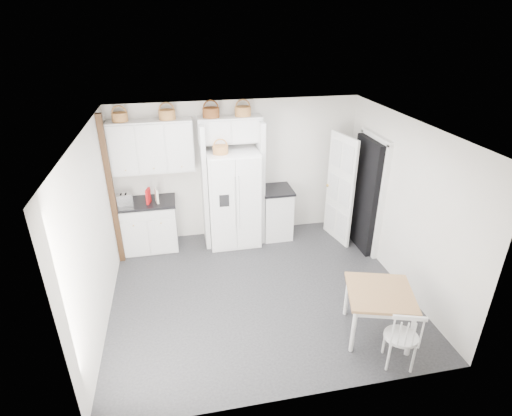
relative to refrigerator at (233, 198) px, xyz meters
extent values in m
plane|color=black|center=(0.15, -1.63, -0.89)|extent=(4.50, 4.50, 0.00)
plane|color=white|center=(0.15, -1.63, 1.71)|extent=(4.50, 4.50, 0.00)
plane|color=beige|center=(0.15, 0.37, 0.41)|extent=(4.50, 0.00, 4.50)
plane|color=beige|center=(-2.10, -1.63, 0.41)|extent=(0.00, 4.00, 4.00)
plane|color=beige|center=(2.40, -1.63, 0.41)|extent=(0.00, 4.00, 4.00)
cube|color=white|center=(0.00, 0.00, 0.00)|extent=(0.92, 0.74, 1.79)
cube|color=silver|center=(-1.55, 0.07, -0.44)|extent=(0.97, 0.61, 0.90)
cube|color=silver|center=(0.83, 0.07, -0.42)|extent=(0.54, 0.65, 0.95)
cube|color=#945D34|center=(1.50, -2.85, -0.55)|extent=(1.03, 1.03, 0.69)
cube|color=silver|center=(1.53, -3.38, -0.48)|extent=(0.50, 0.48, 0.84)
cube|color=black|center=(-1.55, 0.07, 0.03)|extent=(1.01, 0.65, 0.04)
cube|color=black|center=(0.83, 0.07, 0.07)|extent=(0.58, 0.69, 0.04)
cube|color=silver|center=(-1.91, 0.00, 0.15)|extent=(0.31, 0.21, 0.20)
cube|color=#B20E11|center=(-1.50, -0.01, 0.18)|extent=(0.08, 0.18, 0.27)
cube|color=beige|center=(-1.36, -0.01, 0.17)|extent=(0.07, 0.17, 0.25)
cylinder|color=olive|center=(-1.81, 0.20, 1.53)|extent=(0.26, 0.26, 0.15)
cylinder|color=olive|center=(-1.05, 0.20, 1.54)|extent=(0.28, 0.28, 0.16)
cylinder|color=#592511|center=(-0.31, 0.20, 1.54)|extent=(0.29, 0.29, 0.16)
cylinder|color=olive|center=(0.23, 0.20, 1.54)|extent=(0.28, 0.28, 0.16)
cylinder|color=olive|center=(-0.21, -0.10, 0.97)|extent=(0.27, 0.27, 0.14)
cube|color=silver|center=(-1.35, 0.20, 1.01)|extent=(1.40, 0.34, 0.90)
cube|color=silver|center=(0.00, 0.20, 1.23)|extent=(1.12, 0.34, 0.45)
cube|color=silver|center=(-0.51, 0.07, 0.26)|extent=(0.08, 0.60, 2.30)
cube|color=silver|center=(0.51, 0.07, 0.26)|extent=(0.08, 0.60, 2.30)
cube|color=#342012|center=(-2.05, -0.28, 0.41)|extent=(0.09, 0.09, 2.60)
cube|color=black|center=(2.31, -0.63, 0.13)|extent=(0.18, 0.85, 2.05)
cube|color=white|center=(1.95, -0.30, 0.13)|extent=(0.21, 0.79, 2.05)
camera|label=1|loc=(-0.92, -6.63, 3.02)|focal=28.00mm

